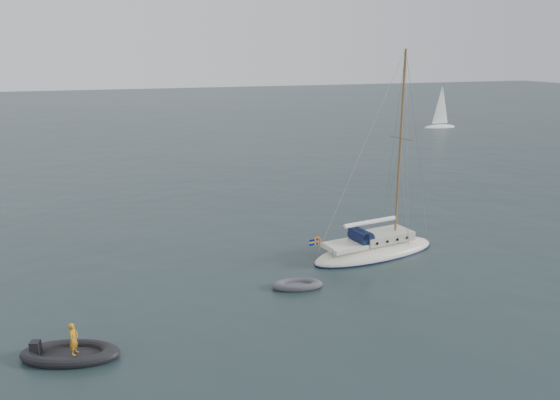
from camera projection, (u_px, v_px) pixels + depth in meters
name	position (u px, v px, depth m)	size (l,w,h in m)	color
ground	(322.00, 264.00, 30.33)	(300.00, 300.00, 0.00)	black
sailboat	(375.00, 240.00, 31.44)	(8.49, 2.55, 12.09)	white
dinghy	(297.00, 285.00, 27.22)	(2.57, 1.16, 0.37)	#4A4A4F
rib	(70.00, 353.00, 20.97)	(3.82, 1.74, 1.50)	black
distant_yacht_b	(441.00, 108.00, 82.87)	(5.39, 2.88, 7.15)	white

